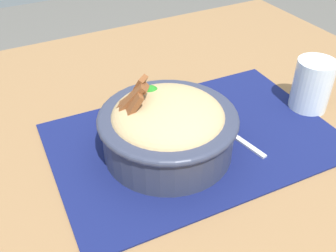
# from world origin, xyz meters

# --- Properties ---
(table) EXTENTS (1.15, 0.97, 0.75)m
(table) POSITION_xyz_m (0.00, 0.00, 0.69)
(table) COLOR olive
(table) RESTS_ON ground_plane
(placemat) EXTENTS (0.48, 0.33, 0.00)m
(placemat) POSITION_xyz_m (0.03, -0.02, 0.75)
(placemat) COLOR #11194C
(placemat) RESTS_ON table
(bowl) EXTENTS (0.25, 0.25, 0.13)m
(bowl) POSITION_xyz_m (-0.02, -0.03, 0.80)
(bowl) COLOR #2D3347
(bowl) RESTS_ON placemat
(fork) EXTENTS (0.04, 0.13, 0.00)m
(fork) POSITION_xyz_m (0.09, -0.05, 0.75)
(fork) COLOR silver
(fork) RESTS_ON placemat
(drinking_glass) EXTENTS (0.07, 0.07, 0.10)m
(drinking_glass) POSITION_xyz_m (0.27, -0.04, 0.79)
(drinking_glass) COLOR silver
(drinking_glass) RESTS_ON table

